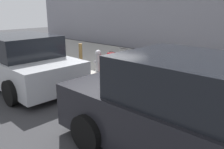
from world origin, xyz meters
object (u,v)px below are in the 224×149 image
object	(u,v)px
suitcase_red_6	(113,65)
suitcase_maroon_2	(166,78)
suitcase_black_3	(152,76)
suitcase_navy_4	(138,70)
fire_hydrant	(98,60)
parked_car_charcoal_0	(196,115)
bollard_post	(81,56)
suitcase_silver_0	(205,87)
suitcase_olive_5	(123,67)
suitcase_teal_1	(185,83)
parked_car_silver_1	(22,62)

from	to	relation	value
suitcase_red_6	suitcase_maroon_2	bearing A→B (deg)	179.76
suitcase_black_3	suitcase_red_6	bearing A→B (deg)	3.64
suitcase_navy_4	fire_hydrant	bearing A→B (deg)	1.16
parked_car_charcoal_0	fire_hydrant	bearing A→B (deg)	-26.89
bollard_post	parked_car_charcoal_0	xyz separation A→B (m)	(-5.26, 2.13, 0.16)
fire_hydrant	bollard_post	distance (m)	0.78
suitcase_silver_0	suitcase_olive_5	world-z (taller)	suitcase_olive_5
fire_hydrant	parked_car_charcoal_0	bearing A→B (deg)	153.11
suitcase_black_3	suitcase_olive_5	size ratio (longest dim) A/B	0.77
suitcase_teal_1	parked_car_silver_1	bearing A→B (deg)	28.70
fire_hydrant	parked_car_charcoal_0	xyz separation A→B (m)	(-4.49, 2.28, 0.22)
suitcase_silver_0	bollard_post	world-z (taller)	suitcase_silver_0
suitcase_teal_1	bollard_post	world-z (taller)	bollard_post
suitcase_navy_4	parked_car_charcoal_0	xyz separation A→B (m)	(-2.82, 2.31, 0.27)
suitcase_silver_0	suitcase_teal_1	world-z (taller)	suitcase_silver_0
suitcase_black_3	fire_hydrant	size ratio (longest dim) A/B	0.99
suitcase_maroon_2	suitcase_red_6	size ratio (longest dim) A/B	0.88
suitcase_black_3	suitcase_silver_0	bearing A→B (deg)	175.86
suitcase_navy_4	parked_car_silver_1	bearing A→B (deg)	41.44
suitcase_maroon_2	parked_car_charcoal_0	xyz separation A→B (m)	(-1.79, 2.24, 0.29)
suitcase_teal_1	suitcase_black_3	size ratio (longest dim) A/B	0.86
suitcase_black_3	bollard_post	xyz separation A→B (m)	(2.94, 0.21, 0.20)
suitcase_teal_1	parked_car_silver_1	distance (m)	4.76
suitcase_navy_4	parked_car_charcoal_0	bearing A→B (deg)	140.66
bollard_post	suitcase_red_6	bearing A→B (deg)	-175.51
fire_hydrant	parked_car_silver_1	bearing A→B (deg)	67.43
suitcase_teal_1	suitcase_black_3	bearing A→B (deg)	-2.96
suitcase_silver_0	fire_hydrant	size ratio (longest dim) A/B	1.25
suitcase_teal_1	suitcase_olive_5	world-z (taller)	suitcase_olive_5
suitcase_silver_0	suitcase_black_3	bearing A→B (deg)	-4.14
suitcase_teal_1	bollard_post	bearing A→B (deg)	2.24
suitcase_teal_1	suitcase_maroon_2	distance (m)	0.52
suitcase_black_3	parked_car_charcoal_0	bearing A→B (deg)	134.68
suitcase_navy_4	fire_hydrant	xyz separation A→B (m)	(1.67, 0.03, 0.05)
fire_hydrant	suitcase_black_3	bearing A→B (deg)	-178.43
suitcase_silver_0	suitcase_teal_1	bearing A→B (deg)	-6.44
suitcase_teal_1	parked_car_silver_1	xyz separation A→B (m)	(4.17, 2.28, 0.28)
fire_hydrant	parked_car_silver_1	world-z (taller)	parked_car_silver_1
suitcase_silver_0	suitcase_teal_1	xyz separation A→B (m)	(0.53, -0.06, -0.03)
bollard_post	fire_hydrant	bearing A→B (deg)	-168.91
suitcase_teal_1	suitcase_navy_4	world-z (taller)	suitcase_navy_4
suitcase_silver_0	suitcase_olive_5	bearing A→B (deg)	0.45
bollard_post	parked_car_charcoal_0	size ratio (longest dim) A/B	0.21
suitcase_olive_5	bollard_post	bearing A→B (deg)	2.22
suitcase_silver_0	fire_hydrant	world-z (taller)	suitcase_silver_0
suitcase_navy_4	suitcase_red_6	world-z (taller)	suitcase_navy_4
fire_hydrant	parked_car_silver_1	xyz separation A→B (m)	(0.95, 2.28, 0.18)
suitcase_teal_1	parked_car_charcoal_0	world-z (taller)	parked_car_charcoal_0
suitcase_maroon_2	suitcase_navy_4	world-z (taller)	suitcase_navy_4
suitcase_teal_1	fire_hydrant	distance (m)	3.22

